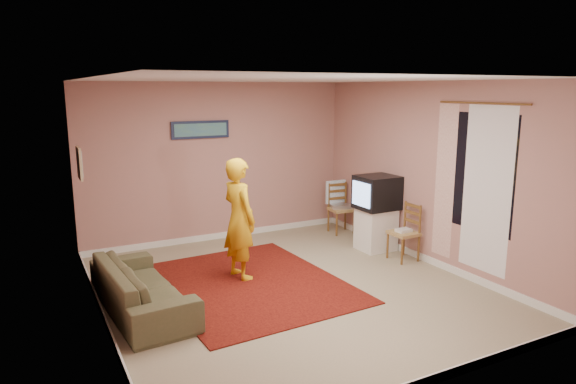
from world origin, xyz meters
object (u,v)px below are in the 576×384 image
crt_tv (377,192)px  chair_b (404,226)px  chair_a (341,203)px  tv_cabinet (376,229)px  sofa (141,287)px  person (239,219)px

crt_tv → chair_b: crt_tv is taller
chair_b → crt_tv: bearing=-174.7°
chair_a → tv_cabinet: bearing=-87.1°
chair_b → sofa: size_ratio=0.24×
crt_tv → tv_cabinet: bearing=-0.0°
chair_b → person: size_ratio=0.28×
crt_tv → person: 2.36m
chair_a → chair_b: 1.65m
tv_cabinet → chair_b: chair_b is taller
tv_cabinet → chair_a: 1.07m
tv_cabinet → crt_tv: size_ratio=1.07×
sofa → tv_cabinet: bearing=-85.4°
chair_a → sofa: 4.14m
tv_cabinet → sofa: (-3.75, -0.58, -0.05)m
tv_cabinet → chair_a: chair_a is taller
chair_b → person: (-2.41, 0.46, 0.30)m
crt_tv → sofa: crt_tv is taller
chair_a → chair_b: chair_a is taller
chair_b → sofa: chair_b is taller
sofa → chair_a: bearing=-71.0°
tv_cabinet → crt_tv: bearing=-179.2°
person → tv_cabinet: bearing=-97.2°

